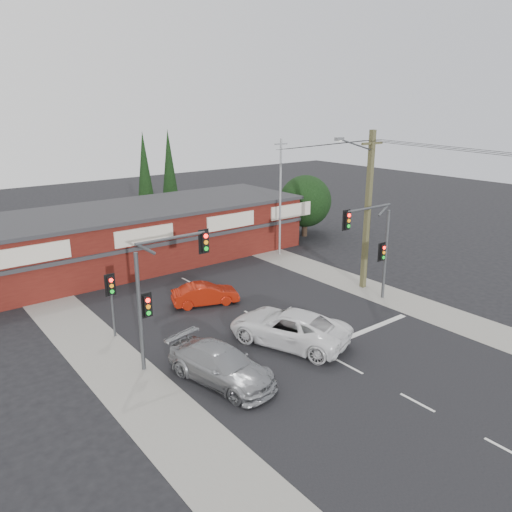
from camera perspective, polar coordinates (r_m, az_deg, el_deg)
ground at (r=25.82m, az=4.72°, el=-9.45°), size 120.00×120.00×0.00m
road_strip at (r=29.34m, az=-1.89°, el=-6.02°), size 14.00×70.00×0.01m
verge_left at (r=25.79m, az=-17.63°, el=-10.26°), size 3.00×70.00×0.02m
verge_right at (r=34.65m, az=9.58°, el=-2.56°), size 3.00×70.00×0.02m
stop_line at (r=27.20m, az=12.41°, el=-8.33°), size 6.50×0.35×0.01m
white_suv at (r=25.07m, az=3.74°, el=-8.12°), size 4.84×6.70×1.69m
silver_suv at (r=21.89m, az=-4.00°, el=-12.31°), size 3.22×5.65×1.54m
red_sedan at (r=29.85m, az=-5.83°, el=-4.35°), size 4.15×2.58×1.29m
lane_dashes at (r=27.09m, az=2.00°, el=-8.03°), size 0.12×41.40×0.01m
shop_building at (r=38.15m, az=-13.79°, el=2.33°), size 27.30×8.40×4.22m
tree_cluster at (r=45.26m, az=5.44°, el=6.00°), size 5.90×5.10×5.50m
conifer_near at (r=45.63m, az=-12.59°, el=9.05°), size 1.80×1.80×9.25m
conifer_far at (r=48.96m, az=-9.88°, el=9.72°), size 1.80×1.80×9.25m
traffic_mast_left at (r=22.41m, az=-10.85°, el=-2.98°), size 3.77×0.27×5.97m
traffic_mast_right at (r=29.83m, az=13.40°, el=1.91°), size 3.96×0.27×5.97m
pedestal_signal at (r=26.11m, az=-16.22°, el=-4.03°), size 0.55×0.27×3.38m
utility_pole at (r=31.86m, az=12.54°, el=5.60°), size 4.38×0.59×10.00m
steel_pole at (r=38.67m, az=2.79°, el=6.90°), size 1.20×0.16×9.00m
power_lines at (r=28.32m, az=21.76°, el=10.90°), size 2.01×29.00×1.22m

